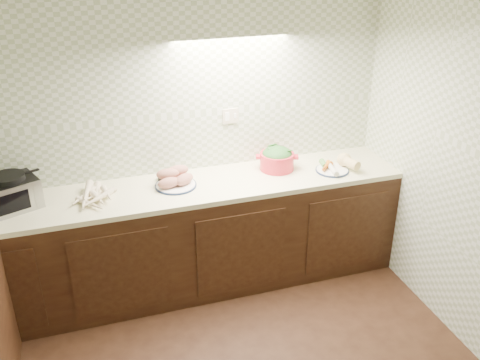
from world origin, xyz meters
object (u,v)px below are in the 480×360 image
object	(u,v)px
sweet_potato_plate	(175,179)
onion_bowl	(166,176)
dutch_oven	(277,158)
veg_plate	(337,164)
parsnip_pile	(96,196)
toaster_oven	(11,193)

from	to	relation	value
sweet_potato_plate	onion_bowl	xyz separation A→B (m)	(-0.05, 0.11, -0.02)
dutch_oven	veg_plate	bearing A→B (deg)	0.90
parsnip_pile	dutch_oven	world-z (taller)	dutch_oven
toaster_oven	veg_plate	world-z (taller)	toaster_oven
sweet_potato_plate	onion_bowl	world-z (taller)	sweet_potato_plate
dutch_oven	toaster_oven	bearing A→B (deg)	-159.87
parsnip_pile	onion_bowl	distance (m)	0.57
veg_plate	parsnip_pile	bearing A→B (deg)	178.65
parsnip_pile	toaster_oven	bearing A→B (deg)	172.97
onion_bowl	veg_plate	world-z (taller)	veg_plate
toaster_oven	dutch_oven	world-z (taller)	toaster_oven
toaster_oven	parsnip_pile	size ratio (longest dim) A/B	0.87
parsnip_pile	sweet_potato_plate	xyz separation A→B (m)	(0.59, 0.06, 0.02)
toaster_oven	parsnip_pile	world-z (taller)	toaster_oven
dutch_oven	parsnip_pile	bearing A→B (deg)	-156.68
parsnip_pile	sweet_potato_plate	world-z (taller)	sweet_potato_plate
dutch_oven	sweet_potato_plate	bearing A→B (deg)	-157.92
parsnip_pile	sweet_potato_plate	distance (m)	0.59
toaster_oven	sweet_potato_plate	world-z (taller)	toaster_oven
onion_bowl	toaster_oven	bearing A→B (deg)	-174.61
parsnip_pile	sweet_potato_plate	bearing A→B (deg)	6.07
dutch_oven	veg_plate	world-z (taller)	dutch_oven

